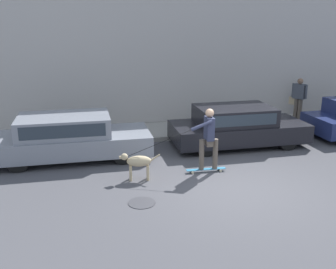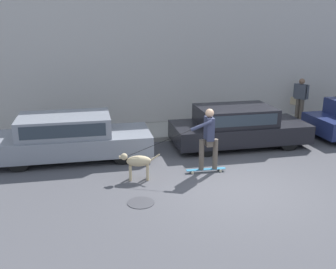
{
  "view_description": "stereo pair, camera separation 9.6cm",
  "coord_description": "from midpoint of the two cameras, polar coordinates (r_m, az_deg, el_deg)",
  "views": [
    {
      "loc": [
        -3.68,
        -8.2,
        3.96
      ],
      "look_at": [
        -1.27,
        1.67,
        0.95
      ],
      "focal_mm": 42.0,
      "sensor_mm": 36.0,
      "label": 1
    },
    {
      "loc": [
        -3.59,
        -8.22,
        3.96
      ],
      "look_at": [
        -1.27,
        1.67,
        0.95
      ],
      "focal_mm": 42.0,
      "sensor_mm": 36.0,
      "label": 2
    }
  ],
  "objects": [
    {
      "name": "parked_car_1",
      "position": [
        12.77,
        10.3,
        1.12
      ],
      "size": [
        4.32,
        1.87,
        1.29
      ],
      "rotation": [
        0.0,
        0.0,
        -0.02
      ],
      "color": "black",
      "rests_on": "ground_plane"
    },
    {
      "name": "skateboarder",
      "position": [
        10.32,
        6.14,
        -0.27
      ],
      "size": [
        2.73,
        0.56,
        1.74
      ],
      "rotation": [
        0.0,
        0.0,
        3.08
      ],
      "color": "beige",
      "rests_on": "ground_plane"
    },
    {
      "name": "ground_plane",
      "position": [
        9.81,
        9.83,
        -7.55
      ],
      "size": [
        36.0,
        36.0,
        0.0
      ],
      "primitive_type": "plane",
      "color": "#47474C"
    },
    {
      "name": "dog",
      "position": [
        9.96,
        -4.18,
        -4.0
      ],
      "size": [
        1.03,
        0.38,
        0.72
      ],
      "rotation": [
        0.0,
        0.0,
        2.98
      ],
      "color": "tan",
      "rests_on": "ground_plane"
    },
    {
      "name": "parked_car_0",
      "position": [
        11.75,
        -13.83,
        -0.4
      ],
      "size": [
        4.58,
        1.91,
        1.3
      ],
      "rotation": [
        0.0,
        0.0,
        -0.02
      ],
      "color": "black",
      "rests_on": "ground_plane"
    },
    {
      "name": "back_wall",
      "position": [
        14.89,
        0.97,
        12.04
      ],
      "size": [
        32.0,
        0.3,
        5.6
      ],
      "color": "#B2ADA8",
      "rests_on": "ground_plane"
    },
    {
      "name": "manhole_cover",
      "position": [
        8.92,
        -3.65,
        -9.85
      ],
      "size": [
        0.61,
        0.61,
        0.01
      ],
      "color": "#38383D",
      "rests_on": "ground_plane"
    },
    {
      "name": "pedestrian_with_bag",
      "position": [
        16.25,
        18.79,
        5.21
      ],
      "size": [
        0.46,
        0.63,
        1.59
      ],
      "rotation": [
        0.0,
        0.0,
        0.56
      ],
      "color": "brown",
      "rests_on": "sidewalk_curb"
    },
    {
      "name": "sidewalk_curb",
      "position": [
        14.26,
        2.07,
        0.68
      ],
      "size": [
        30.0,
        1.99,
        0.15
      ],
      "color": "gray",
      "rests_on": "ground_plane"
    }
  ]
}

